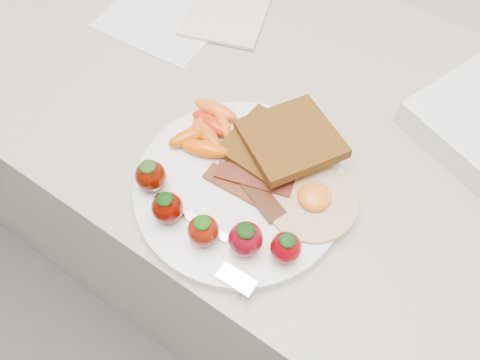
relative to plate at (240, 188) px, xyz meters
The scene contains 11 objects.
counter 0.49m from the plate, 97.23° to the left, with size 2.00×0.60×0.90m, color gray.
plate is the anchor object (origin of this frame).
toast_lower 0.07m from the plate, 92.73° to the left, with size 0.09×0.09×0.01m, color #3B2308.
toast_upper 0.09m from the plate, 74.87° to the left, with size 0.11×0.11×0.01m, color black.
fried_egg 0.09m from the plate, 18.75° to the left, with size 0.13×0.13×0.02m.
bacon_strips 0.02m from the plate, 15.51° to the left, with size 0.12×0.07×0.01m.
baby_carrots 0.09m from the plate, 153.51° to the left, with size 0.10×0.10×0.02m.
strawberries 0.08m from the plate, 87.80° to the right, with size 0.22×0.07×0.05m.
fork 0.09m from the plate, 77.90° to the right, with size 0.17×0.05×0.00m.
paper_sheet 0.38m from the plate, 140.16° to the left, with size 0.19×0.25×0.00m, color silver.
notepad 0.36m from the plate, 127.00° to the left, with size 0.13×0.18×0.01m, color beige.
Camera 1 is at (0.19, 1.30, 1.43)m, focal length 35.00 mm.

